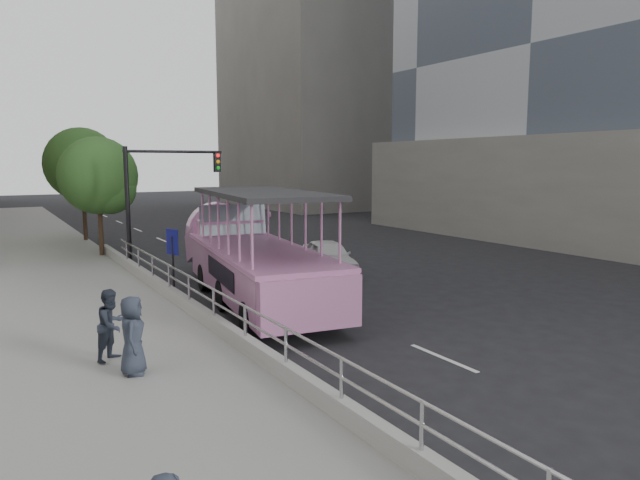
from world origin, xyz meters
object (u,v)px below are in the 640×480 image
traffic_signal (156,188)px  street_tree_far (84,167)px  pedestrian_far (132,335)px  street_tree_near (101,179)px  duck_boat (249,258)px  car (328,257)px  parking_sign (173,258)px  pedestrian_mid (112,325)px

traffic_signal → street_tree_far: (-1.40, 9.43, 0.81)m
traffic_signal → street_tree_far: street_tree_far is taller
pedestrian_far → street_tree_near: (2.32, 16.08, 2.72)m
street_tree_far → pedestrian_far: bearing=-96.5°
duck_boat → pedestrian_far: size_ratio=7.07×
traffic_signal → street_tree_far: 9.57m
pedestrian_far → street_tree_far: size_ratio=0.25×
car → parking_sign: bearing=-148.0°
pedestrian_mid → traffic_signal: traffic_signal is taller
duck_boat → street_tree_near: size_ratio=1.98×
duck_boat → parking_sign: size_ratio=4.56×
duck_boat → car: size_ratio=2.80×
car → pedestrian_far: bearing=-125.0°
pedestrian_far → pedestrian_mid: bearing=29.6°
pedestrian_far → traffic_signal: traffic_signal is taller
car → street_tree_far: size_ratio=0.63×
duck_boat → street_tree_near: (-2.85, 10.12, 2.46)m
pedestrian_mid → duck_boat: bearing=1.6°
parking_sign → street_tree_near: size_ratio=0.43×
duck_boat → car: 5.18m
pedestrian_mid → traffic_signal: (4.11, 11.55, 2.42)m
parking_sign → street_tree_near: (-0.30, 9.99, 2.23)m
pedestrian_far → duck_boat: bearing=-21.3°
parking_sign → street_tree_near: bearing=91.7°
pedestrian_mid → street_tree_near: street_tree_near is taller
street_tree_near → parking_sign: bearing=-88.3°
pedestrian_mid → pedestrian_far: size_ratio=0.97×
car → traffic_signal: bearing=157.8°
pedestrian_mid → car: bearing=-4.5°
car → traffic_signal: traffic_signal is taller
parking_sign → car: bearing=17.6°
pedestrian_mid → traffic_signal: size_ratio=0.30×
car → street_tree_near: (-7.40, 7.75, 3.13)m
traffic_signal → street_tree_near: street_tree_near is taller
duck_boat → pedestrian_far: 7.89m
pedestrian_mid → parking_sign: (2.81, 4.99, 0.51)m
street_tree_near → street_tree_far: street_tree_far is taller
duck_boat → pedestrian_far: (-5.17, -5.96, -0.26)m
parking_sign → traffic_signal: size_ratio=0.48×
duck_boat → car: (4.56, 2.37, -0.67)m
traffic_signal → pedestrian_far: bearing=-107.2°
duck_boat → parking_sign: bearing=177.2°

